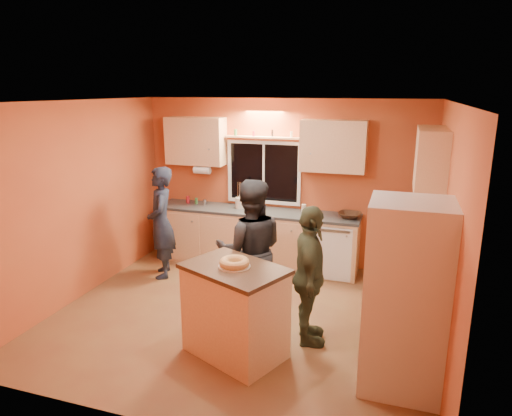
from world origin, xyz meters
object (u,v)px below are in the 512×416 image
at_px(refrigerator, 405,297).
at_px(person_right, 309,276).
at_px(person_left, 161,223).
at_px(person_center, 250,251).
at_px(island, 235,310).

height_order(refrigerator, person_right, refrigerator).
bearing_deg(person_left, person_center, 36.39).
distance_m(island, person_left, 2.44).
bearing_deg(person_right, person_center, 52.95).
height_order(person_left, person_right, person_left).
distance_m(island, person_right, 0.88).
bearing_deg(refrigerator, person_right, 154.00).
relative_size(refrigerator, person_center, 1.04).
distance_m(person_center, person_right, 0.86).
xyz_separation_m(person_left, person_center, (1.67, -0.83, 0.04)).
bearing_deg(island, person_center, 121.09).
bearing_deg(person_center, person_right, 137.05).
xyz_separation_m(refrigerator, person_left, (-3.43, 1.65, -0.07)).
bearing_deg(person_right, person_left, 50.77).
xyz_separation_m(person_left, person_right, (2.45, -1.17, -0.05)).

